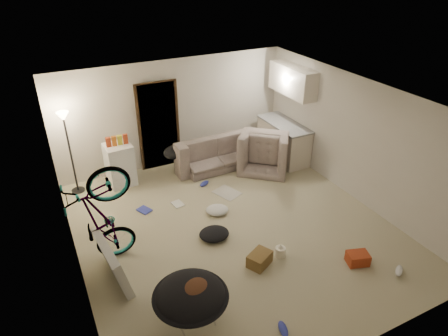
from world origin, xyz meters
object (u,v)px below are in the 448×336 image
floor_lamp (67,136)px  mini_fridge (120,165)px  kitchen_counter (283,141)px  armchair (265,152)px  bicycle (105,239)px  saucer_chair (191,301)px  juicer (280,251)px  drink_case_a (260,259)px  drink_case_b (358,258)px  tv_box (112,262)px  sofa (213,153)px

floor_lamp → mini_fridge: (0.94, -0.10, -0.84)m
floor_lamp → kitchen_counter: 4.95m
armchair → bicycle: bearing=62.4°
saucer_chair → juicer: saucer_chair is taller
mini_fridge → juicer: (1.80, -3.60, -0.37)m
floor_lamp → armchair: (4.21, -0.83, -0.95)m
drink_case_a → juicer: (0.42, 0.02, -0.01)m
mini_fridge → kitchen_counter: bearing=-11.9°
drink_case_a → drink_case_b: (1.47, -0.70, -0.01)m
drink_case_a → armchair: bearing=29.9°
floor_lamp → drink_case_b: (3.79, -4.43, -1.21)m
armchair → tv_box: (-4.11, -2.16, -0.01)m
sofa → drink_case_a: 3.62m
bicycle → drink_case_a: bicycle is taller
bicycle → armchair: bearing=-65.0°
armchair → tv_box: bearing=67.2°
armchair → juicer: bearing=102.4°
sofa → bicycle: 3.86m
sofa → saucer_chair: saucer_chair is taller
mini_fridge → drink_case_b: mini_fridge is taller
floor_lamp → mini_fridge: 1.26m
sofa → saucer_chair: 4.72m
armchair → saucer_chair: 4.84m
armchair → floor_lamp: bearing=28.4°
sofa → armchair: armchair is taller
bicycle → mini_fridge: 2.61m
floor_lamp → drink_case_b: floor_lamp is taller
armchair → drink_case_a: size_ratio=2.79×
saucer_chair → kitchen_counter: bearing=42.8°
armchair → saucer_chair: saucer_chair is taller
juicer → drink_case_b: bearing=-34.5°
kitchen_counter → tv_box: 5.28m
sofa → drink_case_b: sofa is taller
saucer_chair → juicer: 2.01m
sofa → drink_case_a: (-0.82, -3.52, -0.18)m
kitchen_counter → sofa: (-1.69, 0.45, -0.14)m
armchair → bicycle: size_ratio=0.58×
drink_case_b → sofa: bearing=117.4°
saucer_chair → juicer: bearing=18.3°
mini_fridge → bicycle: bearing=-112.6°
sofa → drink_case_b: (0.65, -4.23, -0.20)m
drink_case_b → floor_lamp: bearing=149.2°
drink_case_b → bicycle: bearing=171.9°
tv_box → juicer: 2.75m
tv_box → kitchen_counter: bearing=20.7°
mini_fridge → saucer_chair: bearing=-94.9°
mini_fridge → juicer: size_ratio=3.71×
sofa → drink_case_a: sofa is taller
floor_lamp → mini_fridge: size_ratio=1.93×
floor_lamp → juicer: (2.74, -3.70, -1.20)m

